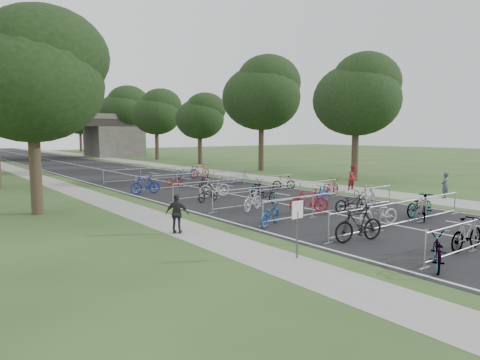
% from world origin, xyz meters
% --- Properties ---
extents(road, '(11.00, 140.00, 0.01)m').
position_xyz_m(road, '(0.00, 50.00, 0.01)').
color(road, black).
rests_on(road, ground).
extents(sidewalk_right, '(3.00, 140.00, 0.01)m').
position_xyz_m(sidewalk_right, '(8.00, 50.00, 0.01)').
color(sidewalk_right, gray).
rests_on(sidewalk_right, ground).
extents(sidewalk_left, '(2.00, 140.00, 0.01)m').
position_xyz_m(sidewalk_left, '(-7.50, 50.00, 0.01)').
color(sidewalk_left, gray).
rests_on(sidewalk_left, ground).
extents(lane_markings, '(0.12, 140.00, 0.00)m').
position_xyz_m(lane_markings, '(0.00, 50.00, 0.00)').
color(lane_markings, silver).
rests_on(lane_markings, ground).
extents(overpass_bridge, '(31.00, 8.00, 7.05)m').
position_xyz_m(overpass_bridge, '(0.00, 65.00, 3.53)').
color(overpass_bridge, '#45413D').
rests_on(overpass_bridge, ground).
extents(park_sign, '(0.45, 0.06, 1.83)m').
position_xyz_m(park_sign, '(-6.80, 3.00, 1.27)').
color(park_sign, '#4C4C51').
rests_on(park_sign, ground).
extents(tree_left_0, '(6.72, 6.72, 10.25)m').
position_xyz_m(tree_left_0, '(-11.39, 15.93, 6.49)').
color(tree_left_0, '#33261C').
rests_on(tree_left_0, ground).
extents(tree_right_0, '(7.17, 7.17, 10.93)m').
position_xyz_m(tree_right_0, '(13.11, 15.93, 6.92)').
color(tree_right_0, '#33261C').
rests_on(tree_right_0, ground).
extents(tree_right_1, '(8.18, 8.18, 12.47)m').
position_xyz_m(tree_right_1, '(13.11, 27.93, 7.90)').
color(tree_right_1, '#33261C').
rests_on(tree_right_1, ground).
extents(tree_right_2, '(6.16, 6.16, 9.39)m').
position_xyz_m(tree_right_2, '(13.11, 39.93, 5.95)').
color(tree_right_2, '#33261C').
rests_on(tree_right_2, ground).
extents(tree_right_3, '(7.17, 7.17, 10.93)m').
position_xyz_m(tree_right_3, '(13.11, 51.93, 6.92)').
color(tree_right_3, '#33261C').
rests_on(tree_right_3, ground).
extents(tree_right_4, '(8.18, 8.18, 12.47)m').
position_xyz_m(tree_right_4, '(13.11, 63.93, 7.90)').
color(tree_right_4, '#33261C').
rests_on(tree_right_4, ground).
extents(tree_right_5, '(6.16, 6.16, 9.39)m').
position_xyz_m(tree_right_5, '(13.11, 75.93, 5.95)').
color(tree_right_5, '#33261C').
rests_on(tree_right_5, ground).
extents(tree_right_6, '(7.17, 7.17, 10.93)m').
position_xyz_m(tree_right_6, '(13.11, 87.93, 6.92)').
color(tree_right_6, '#33261C').
rests_on(tree_right_6, ground).
extents(barrier_row_1, '(9.70, 0.08, 1.10)m').
position_xyz_m(barrier_row_1, '(0.00, 3.60, 0.55)').
color(barrier_row_1, '#A4A6AC').
rests_on(barrier_row_1, ground).
extents(barrier_row_2, '(9.70, 0.08, 1.10)m').
position_xyz_m(barrier_row_2, '(0.00, 7.20, 0.55)').
color(barrier_row_2, '#A4A6AC').
rests_on(barrier_row_2, ground).
extents(barrier_row_3, '(9.70, 0.08, 1.10)m').
position_xyz_m(barrier_row_3, '(0.00, 11.00, 0.55)').
color(barrier_row_3, '#A4A6AC').
rests_on(barrier_row_3, ground).
extents(barrier_row_4, '(9.70, 0.08, 1.10)m').
position_xyz_m(barrier_row_4, '(0.00, 15.00, 0.55)').
color(barrier_row_4, '#A4A6AC').
rests_on(barrier_row_4, ground).
extents(barrier_row_5, '(9.70, 0.08, 1.10)m').
position_xyz_m(barrier_row_5, '(0.00, 20.00, 0.55)').
color(barrier_row_5, '#A4A6AC').
rests_on(barrier_row_5, ground).
extents(barrier_row_6, '(9.70, 0.08, 1.10)m').
position_xyz_m(barrier_row_6, '(0.00, 26.00, 0.55)').
color(barrier_row_6, '#A4A6AC').
rests_on(barrier_row_6, ground).
extents(bike_0, '(2.05, 1.59, 1.03)m').
position_xyz_m(bike_0, '(-4.30, -0.19, 0.52)').
color(bike_0, '#A4A6AC').
rests_on(bike_0, ground).
extents(bike_1, '(1.93, 0.62, 1.14)m').
position_xyz_m(bike_1, '(-1.71, 0.15, 0.57)').
color(bike_1, '#A4A6AC').
rests_on(bike_1, ground).
extents(bike_4, '(2.17, 1.06, 1.26)m').
position_xyz_m(bike_4, '(-3.55, 3.11, 0.63)').
color(bike_4, black).
rests_on(bike_4, ground).
extents(bike_5, '(2.13, 1.14, 1.06)m').
position_xyz_m(bike_5, '(-0.64, 4.26, 0.53)').
color(bike_5, '#B9B8C1').
rests_on(bike_5, ground).
extents(bike_6, '(2.03, 1.43, 1.20)m').
position_xyz_m(bike_6, '(1.94, 3.65, 0.60)').
color(bike_6, '#A4A6AC').
rests_on(bike_6, ground).
extents(bike_7, '(2.03, 0.74, 1.06)m').
position_xyz_m(bike_7, '(2.69, 4.35, 0.53)').
color(bike_7, '#A4A6AC').
rests_on(bike_7, ground).
extents(bike_8, '(2.00, 1.40, 1.00)m').
position_xyz_m(bike_8, '(-4.30, 7.09, 0.50)').
color(bike_8, navy).
rests_on(bike_8, ground).
extents(bike_9, '(2.04, 1.43, 1.20)m').
position_xyz_m(bike_9, '(-0.76, 8.16, 0.60)').
color(bike_9, maroon).
rests_on(bike_9, ground).
extents(bike_10, '(2.06, 1.11, 1.03)m').
position_xyz_m(bike_10, '(0.98, 6.96, 0.51)').
color(bike_10, black).
rests_on(bike_10, ground).
extents(bike_11, '(2.15, 1.07, 1.24)m').
position_xyz_m(bike_11, '(2.54, 7.14, 0.62)').
color(bike_11, gray).
rests_on(bike_11, ground).
extents(bike_12, '(1.89, 1.24, 1.11)m').
position_xyz_m(bike_12, '(-2.70, 10.22, 0.55)').
color(bike_12, '#A5A5AD').
rests_on(bike_12, ground).
extents(bike_13, '(1.86, 0.82, 0.95)m').
position_xyz_m(bike_13, '(-0.81, 11.40, 0.47)').
color(bike_13, '#A4A6AC').
rests_on(bike_13, ground).
extents(bike_14, '(1.74, 0.96, 1.01)m').
position_xyz_m(bike_14, '(2.37, 10.05, 0.50)').
color(bike_14, navy).
rests_on(bike_14, ground).
extents(bike_15, '(2.23, 1.26, 1.11)m').
position_xyz_m(bike_15, '(4.30, 11.13, 0.55)').
color(bike_15, maroon).
rests_on(bike_15, ground).
extents(bike_16, '(1.85, 1.14, 0.92)m').
position_xyz_m(bike_16, '(-2.86, 14.00, 0.46)').
color(bike_16, black).
rests_on(bike_16, ground).
extents(bike_17, '(2.12, 0.80, 1.25)m').
position_xyz_m(bike_17, '(-1.67, 15.15, 0.62)').
color(bike_17, '#A0A2A7').
rests_on(bike_17, ground).
extents(bike_18, '(1.98, 1.53, 1.00)m').
position_xyz_m(bike_18, '(1.02, 14.35, 0.50)').
color(bike_18, '#A4A6AC').
rests_on(bike_18, ground).
extents(bike_19, '(1.64, 1.17, 0.97)m').
position_xyz_m(bike_19, '(4.30, 15.31, 0.49)').
color(bike_19, '#A4A6AC').
rests_on(bike_19, ground).
extents(bike_20, '(2.04, 0.67, 1.21)m').
position_xyz_m(bike_20, '(-4.30, 19.21, 0.61)').
color(bike_20, navy).
rests_on(bike_20, ground).
extents(bike_21, '(1.77, 0.97, 0.88)m').
position_xyz_m(bike_21, '(-1.25, 20.84, 0.44)').
color(bike_21, maroon).
rests_on(bike_21, ground).
extents(bike_22, '(1.71, 1.13, 1.00)m').
position_xyz_m(bike_22, '(0.17, 18.97, 0.50)').
color(bike_22, black).
rests_on(bike_22, ground).
extents(bike_23, '(1.88, 1.11, 0.93)m').
position_xyz_m(bike_23, '(4.10, 20.35, 0.47)').
color(bike_23, '#ADADB5').
rests_on(bike_23, ground).
extents(bike_26, '(2.27, 1.34, 1.13)m').
position_xyz_m(bike_26, '(2.68, 25.89, 0.56)').
color(bike_26, '#1C2B9D').
rests_on(bike_26, ground).
extents(bike_27, '(1.98, 0.61, 1.18)m').
position_xyz_m(bike_27, '(4.30, 26.28, 0.59)').
color(bike_27, maroon).
rests_on(bike_27, ground).
extents(pedestrian_a, '(0.66, 0.53, 1.56)m').
position_xyz_m(pedestrian_a, '(9.20, 6.44, 0.78)').
color(pedestrian_a, '#2D3544').
rests_on(pedestrian_a, ground).
extents(pedestrian_b, '(0.88, 0.70, 1.75)m').
position_xyz_m(pedestrian_b, '(7.75, 12.05, 0.88)').
color(pedestrian_b, maroon).
rests_on(pedestrian_b, ground).
extents(pedestrian_c, '(0.92, 0.90, 1.55)m').
position_xyz_m(pedestrian_c, '(-8.13, 8.23, 0.78)').
color(pedestrian_c, black).
rests_on(pedestrian_c, ground).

